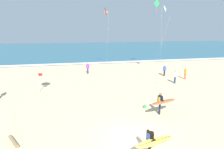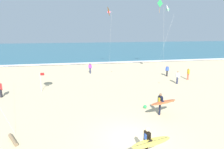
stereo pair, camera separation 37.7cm
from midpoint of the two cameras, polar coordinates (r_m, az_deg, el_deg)
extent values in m
plane|color=#D1BA8E|center=(11.71, 6.82, -19.28)|extent=(160.00, 160.00, 0.00)
cube|color=#2D6075|center=(65.46, -7.80, 8.00)|extent=(160.00, 60.00, 0.08)
cube|color=white|center=(36.06, -5.44, 3.59)|extent=(160.00, 1.68, 0.01)
cylinder|color=black|center=(14.77, 15.26, -10.44)|extent=(0.13, 0.13, 0.88)
cylinder|color=black|center=(14.98, 15.33, -10.08)|extent=(0.13, 0.13, 0.88)
cube|color=black|center=(14.60, 15.48, -7.60)|extent=(0.29, 0.38, 0.60)
cube|color=yellow|center=(14.52, 15.18, -7.53)|extent=(0.07, 0.19, 0.32)
sphere|color=brown|center=(14.46, 15.59, -6.04)|extent=(0.21, 0.21, 0.21)
cylinder|color=black|center=(14.41, 16.13, -7.47)|extent=(0.09, 0.09, 0.26)
cylinder|color=black|center=(14.35, 16.16, -8.10)|extent=(0.26, 0.15, 0.14)
cylinder|color=black|center=(14.77, 14.87, -7.47)|extent=(0.09, 0.09, 0.56)
ellipsoid|color=orange|center=(14.38, 16.44, -8.25)|extent=(2.36, 1.19, 0.08)
cube|color=#333333|center=(14.37, 16.45, -8.12)|extent=(1.94, 0.61, 0.02)
cube|color=#262628|center=(15.05, 19.12, -7.74)|extent=(0.12, 0.05, 0.14)
cylinder|color=black|center=(10.29, 11.74, -21.68)|extent=(0.13, 0.13, 0.88)
cube|color=black|center=(9.81, 12.00, -18.47)|extent=(0.28, 0.38, 0.60)
cube|color=blue|center=(9.73, 11.48, -18.44)|extent=(0.06, 0.20, 0.32)
sphere|color=beige|center=(9.59, 12.12, -16.34)|extent=(0.21, 0.21, 0.21)
cylinder|color=black|center=(9.60, 12.89, -18.52)|extent=(0.09, 0.09, 0.26)
cylinder|color=black|center=(9.58, 12.88, -19.53)|extent=(0.26, 0.14, 0.14)
cylinder|color=black|center=(9.99, 11.16, -18.07)|extent=(0.09, 0.09, 0.56)
ellipsoid|color=#EFD14C|center=(9.60, 13.32, -19.73)|extent=(2.25, 1.09, 0.10)
cube|color=#333333|center=(9.58, 13.34, -19.55)|extent=(1.86, 0.49, 0.03)
cube|color=#262628|center=(10.16, 17.61, -18.48)|extent=(0.12, 0.04, 0.14)
cone|color=orange|center=(31.27, -0.59, 19.03)|extent=(0.50, 1.39, 1.36)
cube|color=pink|center=(31.26, -0.59, 18.77)|extent=(0.49, 0.04, 0.24)
cylinder|color=silver|center=(29.58, -0.18, 10.19)|extent=(0.17, 3.24, 8.92)
cylinder|color=brown|center=(28.63, 0.24, 0.94)|extent=(0.06, 0.06, 0.10)
cone|color=white|center=(26.85, 17.38, 19.00)|extent=(0.86, 1.03, 0.96)
cube|color=green|center=(26.84, 17.36, 18.70)|extent=(0.30, 0.21, 0.24)
cylinder|color=silver|center=(24.65, 16.14, 8.78)|extent=(2.33, 3.63, 8.77)
cylinder|color=brown|center=(23.31, 14.83, -2.49)|extent=(0.06, 0.06, 0.10)
cube|color=green|center=(31.03, 15.01, 20.55)|extent=(1.05, 0.39, 1.10)
cylinder|color=orange|center=(30.93, 14.90, 18.80)|extent=(0.02, 0.02, 0.81)
cylinder|color=silver|center=(31.99, 16.51, 9.84)|extent=(3.12, 1.09, 8.85)
cylinder|color=brown|center=(33.73, 17.95, 2.22)|extent=(0.06, 0.06, 0.10)
cylinder|color=#2D334C|center=(27.63, -6.39, 1.18)|extent=(0.22, 0.22, 0.84)
cube|color=purple|center=(27.49, -6.43, 2.58)|extent=(0.37, 0.30, 0.54)
sphere|color=brown|center=(27.42, -6.45, 3.36)|extent=(0.20, 0.20, 0.20)
cylinder|color=purple|center=(27.58, -6.83, 2.40)|extent=(0.08, 0.08, 0.50)
cylinder|color=purple|center=(27.43, -6.01, 2.36)|extent=(0.08, 0.08, 0.50)
cylinder|color=#D8593F|center=(26.02, 22.86, -0.61)|extent=(0.22, 0.22, 0.84)
cube|color=gold|center=(25.88, 23.00, 0.87)|extent=(0.22, 0.34, 0.54)
sphere|color=tan|center=(25.80, 23.08, 1.70)|extent=(0.20, 0.20, 0.20)
cylinder|color=gold|center=(26.08, 22.78, 0.76)|extent=(0.08, 0.08, 0.50)
cylinder|color=gold|center=(25.71, 23.18, 0.55)|extent=(0.08, 0.08, 0.50)
cylinder|color=black|center=(20.68, -30.72, -4.99)|extent=(0.22, 0.22, 0.84)
cube|color=red|center=(20.49, -30.96, -3.16)|extent=(0.37, 0.31, 0.54)
cylinder|color=red|center=(20.36, -30.53, -3.49)|extent=(0.08, 0.08, 0.50)
cylinder|color=#2D334C|center=(23.60, 19.99, -1.74)|extent=(0.22, 0.22, 0.84)
cube|color=white|center=(23.44, 20.12, -0.11)|extent=(0.34, 0.36, 0.54)
sphere|color=#A87A59|center=(23.35, 20.20, 0.80)|extent=(0.20, 0.20, 0.20)
cylinder|color=white|center=(23.53, 19.63, -0.27)|extent=(0.08, 0.08, 0.50)
cylinder|color=white|center=(23.39, 20.58, -0.43)|extent=(0.08, 0.08, 0.50)
cylinder|color=black|center=(26.96, 17.06, 0.34)|extent=(0.22, 0.22, 0.84)
cube|color=#3351B7|center=(26.82, 17.16, 1.78)|extent=(0.33, 0.21, 0.54)
sphere|color=tan|center=(26.75, 17.21, 2.57)|extent=(0.20, 0.20, 0.20)
cylinder|color=#3351B7|center=(26.76, 16.73, 1.56)|extent=(0.08, 0.08, 0.50)
cylinder|color=#3351B7|center=(26.92, 17.55, 1.57)|extent=(0.08, 0.08, 0.50)
cylinder|color=silver|center=(20.52, -20.74, -2.22)|extent=(0.05, 0.05, 2.10)
cube|color=red|center=(20.28, -20.33, 0.12)|extent=(0.40, 0.02, 0.28)
sphere|color=green|center=(15.79, 10.90, -9.76)|extent=(0.28, 0.28, 0.28)
cylinder|color=#846B4C|center=(12.72, -27.57, -17.47)|extent=(0.88, 1.27, 0.20)
camera|label=1|loc=(0.19, -89.24, 0.18)|focal=29.50mm
camera|label=2|loc=(0.19, 90.76, -0.18)|focal=29.50mm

